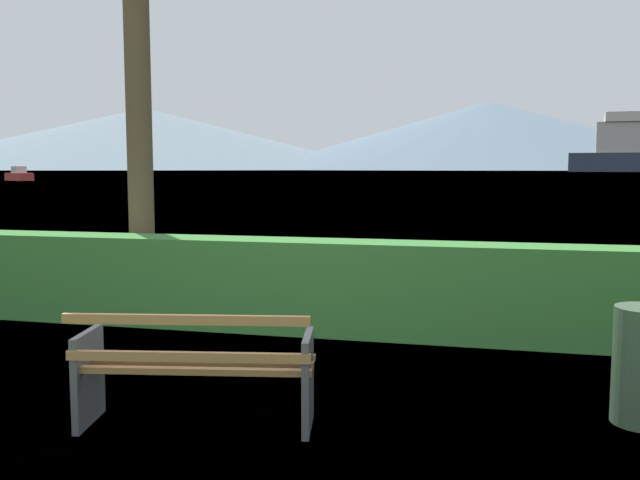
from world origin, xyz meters
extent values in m
plane|color=#567A38|center=(0.00, 0.00, 0.00)|extent=(1400.00, 1400.00, 0.00)
plane|color=#7A99A8|center=(0.00, 307.84, 0.00)|extent=(620.00, 620.00, 0.00)
cube|color=#A0703F|center=(0.03, -0.19, 0.45)|extent=(1.65, 0.36, 0.04)
cube|color=#A0703F|center=(0.00, 0.00, 0.45)|extent=(1.65, 0.36, 0.04)
cube|color=#A0703F|center=(-0.03, 0.19, 0.45)|extent=(1.65, 0.36, 0.04)
cube|color=#A0703F|center=(0.05, -0.26, 0.57)|extent=(1.64, 0.34, 0.06)
cube|color=#A0703F|center=(0.06, -0.31, 0.84)|extent=(1.64, 0.34, 0.06)
cube|color=#4C4C51|center=(-0.78, -0.16, 0.34)|extent=(0.14, 0.51, 0.68)
cube|color=#4C4C51|center=(0.78, 0.12, 0.34)|extent=(0.14, 0.51, 0.68)
cube|color=#387A33|center=(0.00, 2.96, 0.52)|extent=(11.50, 0.62, 1.03)
cylinder|color=brown|center=(-2.38, 3.72, 2.52)|extent=(0.33, 0.33, 5.05)
cube|color=beige|center=(54.56, 303.34, 13.89)|extent=(21.90, 15.49, 12.35)
cube|color=silver|center=(54.56, 303.34, 22.00)|extent=(15.88, 16.37, 3.86)
cube|color=#B2332D|center=(-61.76, 80.45, 0.53)|extent=(5.83, 4.80, 1.05)
cube|color=beige|center=(-61.76, 80.45, 1.52)|extent=(2.48, 2.30, 0.93)
cone|color=slate|center=(-298.64, 572.71, 27.27)|extent=(433.17, 433.17, 54.53)
cone|color=slate|center=(0.00, 605.91, 28.50)|extent=(401.61, 401.61, 56.99)
camera|label=1|loc=(1.99, -4.51, 1.84)|focal=39.19mm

